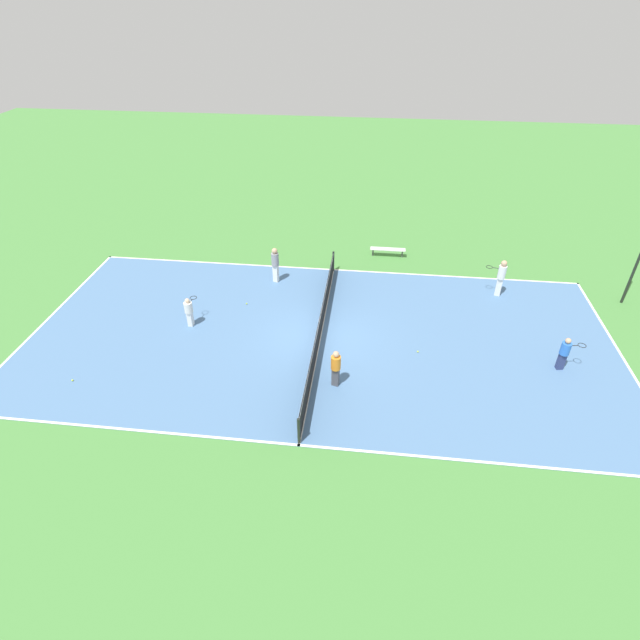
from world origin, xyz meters
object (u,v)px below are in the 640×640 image
(tennis_net, at_px, (320,326))
(tennis_ball_left_sideline, at_px, (72,380))
(player_far_white, at_px, (189,310))
(player_near_white, at_px, (501,275))
(player_baseline_gray, at_px, (275,263))
(bench, at_px, (388,250))
(tennis_ball_right_alley, at_px, (247,304))
(player_center_orange, at_px, (336,366))
(player_near_blue, at_px, (565,352))
(tennis_ball_midcourt, at_px, (418,352))

(tennis_net, xyz_separation_m, tennis_ball_left_sideline, (3.83, -8.91, -0.52))
(player_far_white, bearing_deg, tennis_net, -88.85)
(player_near_white, relative_size, player_baseline_gray, 1.01)
(bench, relative_size, tennis_ball_right_alley, 27.57)
(tennis_ball_right_alley, bearing_deg, player_baseline_gray, 156.76)
(bench, bearing_deg, player_center_orange, -99.89)
(tennis_net, distance_m, tennis_ball_left_sideline, 9.71)
(player_center_orange, bearing_deg, player_baseline_gray, 131.12)
(tennis_net, height_order, tennis_ball_right_alley, tennis_net)
(player_center_orange, distance_m, tennis_ball_left_sideline, 9.90)
(player_near_white, distance_m, tennis_ball_left_sideline, 18.78)
(player_near_blue, distance_m, player_center_orange, 8.75)
(tennis_net, distance_m, player_baseline_gray, 5.18)
(bench, xyz_separation_m, player_near_blue, (8.70, 6.67, 0.44))
(player_near_white, xyz_separation_m, player_center_orange, (7.20, -7.06, -0.20))
(player_baseline_gray, bearing_deg, player_near_blue, -5.76)
(tennis_net, xyz_separation_m, tennis_ball_right_alley, (-2.14, -3.68, -0.52))
(tennis_ball_left_sideline, bearing_deg, tennis_net, 113.26)
(player_baseline_gray, relative_size, tennis_ball_left_sideline, 26.64)
(bench, relative_size, tennis_ball_midcourt, 27.57)
(player_center_orange, bearing_deg, player_near_blue, 27.36)
(player_far_white, height_order, tennis_ball_right_alley, player_far_white)
(tennis_ball_right_alley, bearing_deg, player_near_white, 100.70)
(player_far_white, height_order, player_near_blue, player_near_blue)
(player_far_white, height_order, tennis_ball_left_sideline, player_far_white)
(player_center_orange, relative_size, tennis_ball_midcourt, 22.71)
(bench, relative_size, player_near_white, 1.02)
(tennis_ball_right_alley, distance_m, tennis_ball_left_sideline, 7.94)
(player_near_blue, height_order, player_center_orange, player_center_orange)
(player_baseline_gray, bearing_deg, tennis_net, -40.44)
(player_near_white, distance_m, player_center_orange, 10.08)
(tennis_net, bearing_deg, player_far_white, -92.34)
(player_center_orange, height_order, player_baseline_gray, player_baseline_gray)
(player_far_white, xyz_separation_m, player_center_orange, (3.09, 6.58, 0.11))
(tennis_net, bearing_deg, player_baseline_gray, -148.28)
(tennis_net, relative_size, tennis_ball_midcourt, 172.27)
(player_near_blue, height_order, tennis_ball_midcourt, player_near_blue)
(tennis_net, xyz_separation_m, player_near_white, (-4.34, 7.97, 0.52))
(tennis_ball_midcourt, height_order, tennis_ball_left_sideline, same)
(player_near_white, xyz_separation_m, player_near_blue, (5.26, 1.47, -0.26))
(tennis_net, bearing_deg, bench, 160.41)
(bench, distance_m, player_center_orange, 10.81)
(player_far_white, relative_size, tennis_ball_right_alley, 19.97)
(tennis_ball_right_alley, relative_size, tennis_ball_left_sideline, 1.00)
(player_far_white, bearing_deg, tennis_ball_right_alley, -42.70)
(bench, xyz_separation_m, tennis_ball_left_sideline, (11.60, -11.67, -0.34))
(player_near_white, bearing_deg, tennis_ball_left_sideline, 38.63)
(tennis_ball_right_alley, height_order, tennis_ball_left_sideline, same)
(tennis_net, height_order, player_baseline_gray, player_baseline_gray)
(player_baseline_gray, bearing_deg, tennis_ball_left_sideline, -109.18)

